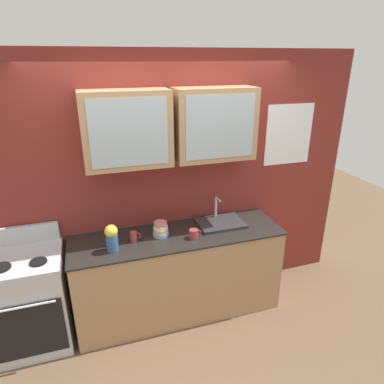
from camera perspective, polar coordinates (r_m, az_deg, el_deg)
name	(u,v)px	position (r m, az deg, el deg)	size (l,w,h in m)	color
ground_plane	(179,309)	(3.86, -2.14, -19.18)	(10.00, 10.00, 0.00)	brown
back_wall_unit	(170,172)	(3.38, -3.81, 3.31)	(4.04, 0.42, 2.61)	maroon
counter	(179,274)	(3.57, -2.24, -13.63)	(2.08, 0.61, 0.92)	#A87F56
stove_range	(31,301)	(3.55, -25.55, -16.27)	(0.64, 0.63, 1.10)	silver
sink_faucet	(220,222)	(3.52, 4.81, -5.15)	(0.47, 0.34, 0.26)	#2D2D30
bowl_stack	(161,229)	(3.30, -5.34, -6.29)	(0.16, 0.16, 0.14)	#8CB7E0
vase	(112,237)	(3.09, -13.44, -7.49)	(0.12, 0.12, 0.25)	#33598C
cup_near_sink	(194,234)	(3.25, 0.32, -7.08)	(0.12, 0.09, 0.09)	#993838
cup_near_bowls	(134,236)	(3.24, -9.82, -7.43)	(0.10, 0.07, 0.10)	#993838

